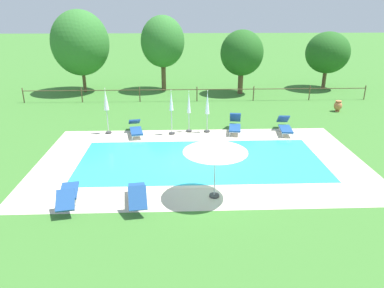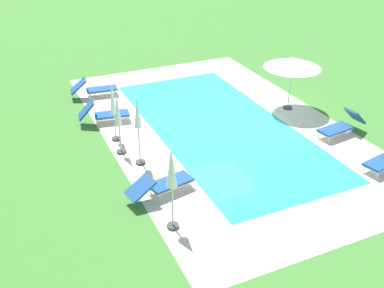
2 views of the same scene
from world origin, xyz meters
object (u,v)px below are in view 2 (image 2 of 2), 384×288
at_px(sun_lounger_north_near_steps, 105,113).
at_px(patio_umbrella_closed_row_west, 172,173).
at_px(patio_umbrella_closed_row_mid_west, 113,103).
at_px(patio_umbrella_closed_row_east, 118,116).
at_px(sun_lounger_north_end, 341,125).
at_px(sun_lounger_south_near_corner, 95,88).
at_px(patio_umbrella_closed_row_centre, 138,120).
at_px(sun_lounger_north_far, 162,184).
at_px(patio_umbrella_open_foreground, 293,63).

height_order(sun_lounger_north_near_steps, patio_umbrella_closed_row_west, patio_umbrella_closed_row_west).
bearing_deg(patio_umbrella_closed_row_mid_west, patio_umbrella_closed_row_east, 173.95).
bearing_deg(sun_lounger_north_end, sun_lounger_north_near_steps, 58.99).
height_order(sun_lounger_south_near_corner, patio_umbrella_closed_row_west, patio_umbrella_closed_row_west).
bearing_deg(patio_umbrella_closed_row_centre, patio_umbrella_closed_row_mid_west, 7.93).
distance_m(sun_lounger_south_near_corner, patio_umbrella_closed_row_east, 5.30).
relative_size(sun_lounger_north_far, patio_umbrella_closed_row_centre, 0.88).
bearing_deg(patio_umbrella_closed_row_west, sun_lounger_north_end, -72.78).
xyz_separation_m(sun_lounger_north_near_steps, patio_umbrella_closed_row_mid_west, (-1.53, 0.00, 1.06)).
height_order(sun_lounger_north_near_steps, sun_lounger_south_near_corner, sun_lounger_north_near_steps).
bearing_deg(patio_umbrella_closed_row_centre, sun_lounger_north_far, -179.04).
height_order(patio_umbrella_closed_row_west, patio_umbrella_closed_row_mid_west, patio_umbrella_closed_row_west).
distance_m(patio_umbrella_open_foreground, patio_umbrella_closed_row_west, 8.77).
distance_m(sun_lounger_north_far, patio_umbrella_closed_row_centre, 2.27).
bearing_deg(patio_umbrella_open_foreground, sun_lounger_north_near_steps, 75.77).
distance_m(sun_lounger_north_end, patio_umbrella_closed_row_west, 8.00).
distance_m(sun_lounger_north_near_steps, patio_umbrella_closed_row_mid_west, 1.86).
height_order(sun_lounger_north_end, patio_umbrella_closed_row_centre, patio_umbrella_closed_row_centre).
relative_size(patio_umbrella_closed_row_mid_west, patio_umbrella_closed_row_east, 1.01).
height_order(sun_lounger_north_near_steps, patio_umbrella_closed_row_centre, patio_umbrella_closed_row_centre).
relative_size(patio_umbrella_open_foreground, patio_umbrella_closed_row_east, 0.99).
xyz_separation_m(sun_lounger_north_near_steps, patio_umbrella_closed_row_centre, (-3.44, -0.26, 1.18)).
bearing_deg(sun_lounger_north_far, patio_umbrella_closed_row_west, 169.17).
bearing_deg(sun_lounger_south_near_corner, patio_umbrella_closed_row_west, 178.36).
height_order(sun_lounger_north_far, patio_umbrella_closed_row_east, patio_umbrella_closed_row_east).
height_order(patio_umbrella_closed_row_west, patio_umbrella_closed_row_east, patio_umbrella_closed_row_west).
relative_size(sun_lounger_north_far, patio_umbrella_open_foreground, 0.94).
relative_size(sun_lounger_north_far, patio_umbrella_closed_row_east, 0.94).
relative_size(sun_lounger_north_end, sun_lounger_south_near_corner, 0.99).
distance_m(sun_lounger_south_near_corner, patio_umbrella_open_foreground, 8.37).
relative_size(sun_lounger_north_near_steps, patio_umbrella_closed_row_mid_west, 0.85).
bearing_deg(sun_lounger_north_end, patio_umbrella_closed_row_east, 75.18).
distance_m(sun_lounger_north_end, patio_umbrella_closed_row_mid_west, 8.20).
bearing_deg(sun_lounger_north_far, patio_umbrella_closed_row_centre, 0.96).
distance_m(sun_lounger_north_near_steps, sun_lounger_north_far, 5.37).
bearing_deg(sun_lounger_north_far, sun_lounger_north_near_steps, 3.16).
distance_m(sun_lounger_north_far, patio_umbrella_closed_row_west, 2.04).
height_order(sun_lounger_south_near_corner, patio_umbrella_closed_row_centre, patio_umbrella_closed_row_centre).
xyz_separation_m(patio_umbrella_open_foreground, patio_umbrella_closed_row_west, (-5.06, 7.16, -0.25)).
bearing_deg(patio_umbrella_closed_row_west, patio_umbrella_closed_row_centre, -4.27).
distance_m(sun_lounger_north_near_steps, patio_umbrella_closed_row_west, 7.00).
bearing_deg(sun_lounger_north_end, sun_lounger_south_near_corner, 45.21).
relative_size(sun_lounger_north_end, patio_umbrella_closed_row_east, 0.88).
bearing_deg(patio_umbrella_closed_row_east, sun_lounger_north_far, -171.95).
xyz_separation_m(sun_lounger_north_end, patio_umbrella_closed_row_east, (2.03, 7.65, 1.01)).
height_order(patio_umbrella_open_foreground, patio_umbrella_closed_row_mid_west, patio_umbrella_closed_row_mid_west).
bearing_deg(sun_lounger_north_far, sun_lounger_north_end, -83.49).
height_order(sun_lounger_south_near_corner, patio_umbrella_closed_row_mid_west, patio_umbrella_closed_row_mid_west).
distance_m(sun_lounger_north_end, patio_umbrella_open_foreground, 3.16).
bearing_deg(patio_umbrella_closed_row_centre, sun_lounger_north_near_steps, 4.39).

